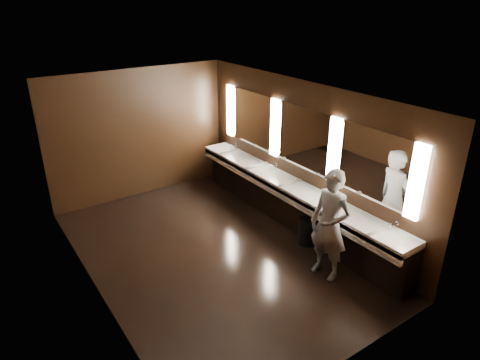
% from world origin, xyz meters
% --- Properties ---
extents(floor, '(6.00, 6.00, 0.00)m').
position_xyz_m(floor, '(0.00, 0.00, 0.00)').
color(floor, black).
rests_on(floor, ground).
extents(ceiling, '(4.00, 6.00, 0.02)m').
position_xyz_m(ceiling, '(0.00, 0.00, 2.80)').
color(ceiling, '#2D2D2B').
rests_on(ceiling, wall_back).
extents(wall_back, '(4.00, 0.02, 2.80)m').
position_xyz_m(wall_back, '(0.00, 3.00, 1.40)').
color(wall_back, black).
rests_on(wall_back, floor).
extents(wall_front, '(4.00, 0.02, 2.80)m').
position_xyz_m(wall_front, '(0.00, -3.00, 1.40)').
color(wall_front, black).
rests_on(wall_front, floor).
extents(wall_left, '(0.02, 6.00, 2.80)m').
position_xyz_m(wall_left, '(-2.00, 0.00, 1.40)').
color(wall_left, black).
rests_on(wall_left, floor).
extents(wall_right, '(0.02, 6.00, 2.80)m').
position_xyz_m(wall_right, '(2.00, 0.00, 1.40)').
color(wall_right, black).
rests_on(wall_right, floor).
extents(sink_counter, '(0.55, 5.40, 1.01)m').
position_xyz_m(sink_counter, '(1.79, 0.00, 0.50)').
color(sink_counter, black).
rests_on(sink_counter, floor).
extents(mirror_band, '(0.06, 5.03, 1.15)m').
position_xyz_m(mirror_band, '(1.98, -0.00, 1.75)').
color(mirror_band, white).
rests_on(mirror_band, wall_right).
extents(person, '(0.55, 0.73, 1.82)m').
position_xyz_m(person, '(1.20, -1.57, 0.91)').
color(person, '#89A3CD').
rests_on(person, floor).
extents(trash_bin, '(0.33, 0.33, 0.50)m').
position_xyz_m(trash_bin, '(1.58, -0.71, 0.25)').
color(trash_bin, black).
rests_on(trash_bin, floor).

